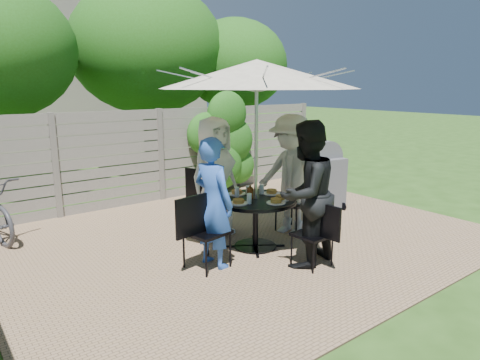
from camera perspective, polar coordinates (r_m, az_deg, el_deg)
backyard_envelope at (r=15.48m, az=-23.15°, el=12.75°), size 60.00×60.00×5.00m
patio_table at (r=6.08m, az=2.09°, el=-4.52°), size 1.31×1.31×0.74m
umbrella at (r=5.81m, az=2.24°, el=13.90°), size 3.15×3.15×2.63m
chair_back at (r=6.78m, az=-4.21°, el=-4.61°), size 0.60×0.77×1.00m
person_back at (r=6.52m, az=-3.45°, el=0.37°), size 0.99×0.74×1.85m
chair_left at (r=5.49m, az=-4.55°, el=-8.84°), size 0.76×0.56×1.00m
person_left at (r=5.40m, az=-3.59°, el=-3.11°), size 0.51×0.68×1.69m
chair_front at (r=5.62m, az=9.67°, el=-8.86°), size 0.44×0.65×0.88m
person_front at (r=5.48m, az=8.76°, el=-1.93°), size 1.03×0.87×1.88m
chair_right at (r=6.88m, az=7.31°, el=-4.48°), size 0.74×0.53×0.98m
person_right at (r=6.61m, az=6.77°, el=0.59°), size 0.90×1.32×1.88m
plate_back at (r=6.24m, az=-0.42°, el=-1.69°), size 0.26×0.26×0.06m
plate_left at (r=5.75m, az=-0.22°, el=-2.94°), size 0.26×0.26×0.06m
plate_front at (r=5.79m, az=4.83°, el=-2.87°), size 0.26×0.26×0.06m
plate_right at (r=6.28m, az=4.23°, el=-1.63°), size 0.26×0.26×0.06m
plate_extra at (r=5.97m, az=5.43°, el=-2.42°), size 0.24×0.24×0.06m
glass_back at (r=6.09m, az=-0.39°, el=-1.61°), size 0.07×0.07×0.14m
glass_left at (r=5.74m, az=1.23°, el=-2.49°), size 0.07×0.07×0.14m
glass_right at (r=6.26m, az=2.91°, el=-1.23°), size 0.07×0.07×0.14m
syrup_jug at (r=5.98m, az=1.37°, el=-1.77°), size 0.09×0.09×0.16m
coffee_cup at (r=6.21m, az=1.16°, el=-1.41°), size 0.08×0.08×0.12m
bbq_grill at (r=8.11m, az=11.29°, el=0.19°), size 0.70×0.58×1.30m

